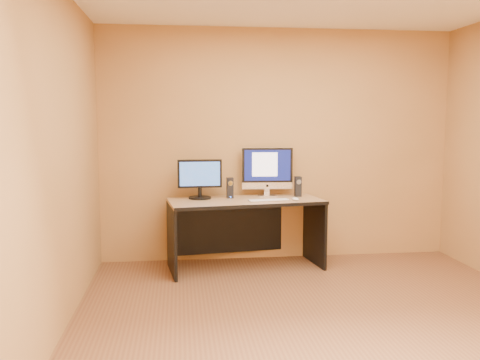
{
  "coord_description": "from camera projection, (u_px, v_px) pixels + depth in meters",
  "views": [
    {
      "loc": [
        -1.12,
        -3.67,
        1.58
      ],
      "look_at": [
        -0.5,
        1.51,
        0.97
      ],
      "focal_mm": 38.0,
      "sensor_mm": 36.0,
      "label": 1
    }
  ],
  "objects": [
    {
      "name": "mouse",
      "position": [
        295.0,
        199.0,
        5.31
      ],
      "size": [
        0.09,
        0.12,
        0.04
      ],
      "primitive_type": "ellipsoid",
      "rotation": [
        0.0,
        0.0,
        0.31
      ],
      "color": "white",
      "rests_on": "desk"
    },
    {
      "name": "keyboard",
      "position": [
        269.0,
        200.0,
        5.28
      ],
      "size": [
        0.44,
        0.17,
        0.02
      ],
      "primitive_type": "cube",
      "rotation": [
        0.0,
        0.0,
        0.13
      ],
      "color": "silver",
      "rests_on": "desk"
    },
    {
      "name": "floor",
      "position": [
        327.0,
        325.0,
        3.94
      ],
      "size": [
        4.0,
        4.0,
        0.0
      ],
      "primitive_type": "plane",
      "color": "brown",
      "rests_on": "ground"
    },
    {
      "name": "cable_b",
      "position": [
        264.0,
        194.0,
        5.75
      ],
      "size": [
        0.05,
        0.18,
        0.01
      ],
      "primitive_type": "cylinder",
      "rotation": [
        1.57,
        0.0,
        -0.26
      ],
      "color": "black",
      "rests_on": "desk"
    },
    {
      "name": "speaker_right",
      "position": [
        298.0,
        187.0,
        5.6
      ],
      "size": [
        0.07,
        0.07,
        0.22
      ],
      "primitive_type": null,
      "rotation": [
        0.0,
        0.0,
        0.02
      ],
      "color": "black",
      "rests_on": "desk"
    },
    {
      "name": "desk",
      "position": [
        245.0,
        234.0,
        5.43
      ],
      "size": [
        1.68,
        0.91,
        0.74
      ],
      "primitive_type": null,
      "rotation": [
        0.0,
        0.0,
        0.13
      ],
      "color": "tan",
      "rests_on": "ground"
    },
    {
      "name": "speaker_left",
      "position": [
        230.0,
        188.0,
        5.49
      ],
      "size": [
        0.07,
        0.08,
        0.22
      ],
      "primitive_type": null,
      "rotation": [
        0.0,
        0.0,
        0.05
      ],
      "color": "black",
      "rests_on": "desk"
    },
    {
      "name": "walls",
      "position": [
        330.0,
        158.0,
        3.79
      ],
      "size": [
        4.0,
        4.0,
        2.6
      ],
      "primitive_type": null,
      "color": "#AC7B45",
      "rests_on": "ground"
    },
    {
      "name": "second_monitor",
      "position": [
        200.0,
        179.0,
        5.43
      ],
      "size": [
        0.49,
        0.26,
        0.42
      ],
      "primitive_type": null,
      "rotation": [
        0.0,
        0.0,
        0.03
      ],
      "color": "black",
      "rests_on": "desk"
    },
    {
      "name": "imac",
      "position": [
        267.0,
        171.0,
        5.62
      ],
      "size": [
        0.58,
        0.24,
        0.55
      ],
      "primitive_type": null,
      "rotation": [
        0.0,
        0.0,
        -0.06
      ],
      "color": "#BBBBBF",
      "rests_on": "desk"
    },
    {
      "name": "cable_a",
      "position": [
        270.0,
        195.0,
        5.69
      ],
      "size": [
        0.09,
        0.21,
        0.01
      ],
      "primitive_type": "cylinder",
      "rotation": [
        1.57,
        0.0,
        0.4
      ],
      "color": "black",
      "rests_on": "desk"
    }
  ]
}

